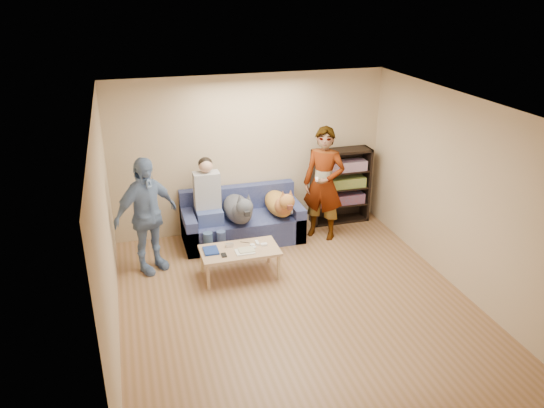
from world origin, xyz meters
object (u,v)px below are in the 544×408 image
object	(u,v)px
notebook_blue	(211,251)
dog_tan	(280,204)
person_standing_right	(324,184)
camera_silver	(229,245)
sofa	(242,223)
person_seated	(209,202)
bookshelf	(340,184)
person_standing_left	(146,216)
dog_gray	(239,209)
coffee_table	(240,252)

from	to	relation	value
notebook_blue	dog_tan	xyz separation A→B (m)	(1.28, 0.91, 0.19)
person_standing_right	dog_tan	bearing A→B (deg)	-146.88
camera_silver	sofa	distance (m)	1.11
person_standing_right	person_seated	bearing A→B (deg)	-144.68
dog_tan	bookshelf	xyz separation A→B (m)	(1.21, 0.42, 0.05)
person_standing_left	dog_gray	distance (m)	1.47
person_standing_right	person_seated	xyz separation A→B (m)	(-1.84, 0.14, -0.15)
person_standing_left	dog_tan	world-z (taller)	person_standing_left
camera_silver	bookshelf	xyz separation A→B (m)	(2.22, 1.25, 0.23)
person_standing_right	person_seated	distance (m)	1.85
dog_tan	bookshelf	world-z (taller)	bookshelf
notebook_blue	person_seated	xyz separation A→B (m)	(0.15, 0.96, 0.34)
coffee_table	camera_silver	bearing A→B (deg)	135.00
camera_silver	sofa	bearing A→B (deg)	67.84
sofa	dog_tan	world-z (taller)	dog_tan
person_standing_right	sofa	world-z (taller)	person_standing_right
person_seated	coffee_table	xyz separation A→B (m)	(0.25, -1.01, -0.40)
person_seated	bookshelf	bearing A→B (deg)	8.74
dog_tan	person_standing_left	bearing A→B (deg)	-168.80
person_standing_right	sofa	xyz separation A→B (m)	(-1.29, 0.26, -0.64)
person_standing_right	coffee_table	bearing A→B (deg)	-111.52
person_standing_left	camera_silver	distance (m)	1.24
person_seated	dog_tan	size ratio (longest dim) A/B	1.27
coffee_table	bookshelf	distance (m)	2.52
coffee_table	bookshelf	size ratio (longest dim) A/B	0.85
sofa	coffee_table	xyz separation A→B (m)	(-0.30, -1.14, 0.09)
person_standing_left	dog_gray	bearing A→B (deg)	-15.90
person_standing_left	coffee_table	xyz separation A→B (m)	(1.21, -0.54, -0.48)
camera_silver	dog_gray	distance (m)	0.86
camera_silver	person_seated	size ratio (longest dim) A/B	0.07
notebook_blue	camera_silver	world-z (taller)	camera_silver
person_standing_left	notebook_blue	world-z (taller)	person_standing_left
sofa	camera_silver	bearing A→B (deg)	-112.16
notebook_blue	person_standing_right	bearing A→B (deg)	22.55
sofa	person_seated	bearing A→B (deg)	-166.94
person_standing_left	sofa	size ratio (longest dim) A/B	0.90
person_seated	dog_tan	bearing A→B (deg)	-2.93
camera_silver	coffee_table	xyz separation A→B (m)	(0.12, -0.12, -0.07)
person_standing_left	person_seated	bearing A→B (deg)	-3.69
notebook_blue	sofa	distance (m)	1.30
person_standing_right	dog_tan	xyz separation A→B (m)	(-0.70, 0.08, -0.29)
coffee_table	person_standing_right	bearing A→B (deg)	28.87
sofa	bookshelf	xyz separation A→B (m)	(1.80, 0.23, 0.40)
sofa	dog_gray	world-z (taller)	dog_gray
person_seated	person_standing_right	bearing A→B (deg)	-4.29
person_standing_right	coffee_table	world-z (taller)	person_standing_right
person_seated	dog_gray	bearing A→B (deg)	-15.26
person_standing_right	person_seated	world-z (taller)	person_standing_right
person_standing_right	sofa	size ratio (longest dim) A/B	0.97
person_standing_left	bookshelf	size ratio (longest dim) A/B	1.32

